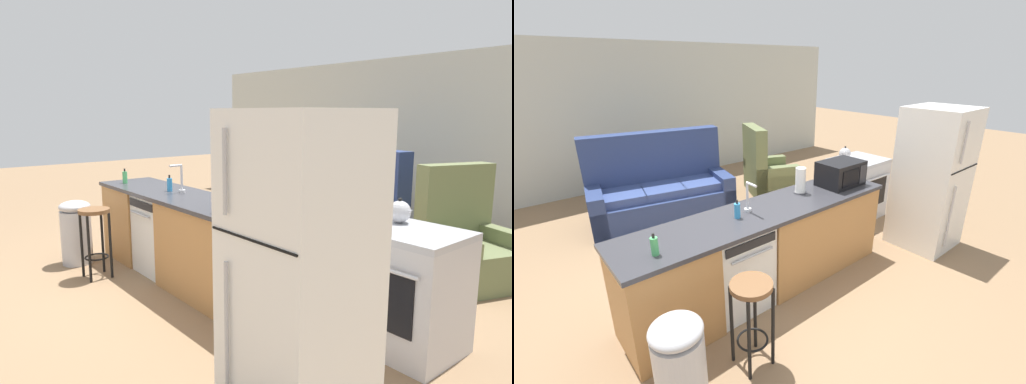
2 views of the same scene
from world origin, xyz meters
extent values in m
plane|color=#896B4C|center=(0.00, 0.00, 0.00)|extent=(24.00, 24.00, 0.00)
cube|color=beige|center=(0.30, 4.20, 1.30)|extent=(10.00, 0.06, 2.60)
cube|color=#B77F47|center=(-0.93, 0.00, 0.43)|extent=(0.75, 0.62, 0.86)
cube|color=#B77F47|center=(0.83, 0.00, 0.43)|extent=(1.55, 0.62, 0.86)
cube|color=#333338|center=(0.15, 0.00, 0.88)|extent=(2.94, 0.66, 0.04)
cube|color=#49331C|center=(0.15, 0.00, 0.04)|extent=(2.86, 0.56, 0.08)
cube|color=white|center=(-0.25, 0.00, 0.42)|extent=(0.58, 0.58, 0.84)
cube|color=black|center=(-0.25, -0.30, 0.78)|extent=(0.52, 0.01, 0.08)
cylinder|color=#B2B2B7|center=(-0.25, -0.31, 0.68)|extent=(0.44, 0.02, 0.02)
cube|color=#B7B7BC|center=(2.35, 0.55, 0.42)|extent=(0.76, 0.64, 0.85)
cube|color=black|center=(2.35, 0.22, 0.47)|extent=(0.53, 0.01, 0.43)
cylinder|color=silver|center=(2.35, 0.20, 0.70)|extent=(0.61, 0.03, 0.03)
cube|color=#A8AAB2|center=(2.35, 0.55, 0.88)|extent=(0.76, 0.64, 0.05)
torus|color=black|center=(2.18, 0.42, 0.89)|extent=(0.16, 0.16, 0.01)
torus|color=black|center=(2.52, 0.42, 0.89)|extent=(0.16, 0.16, 0.01)
torus|color=black|center=(2.18, 0.68, 0.89)|extent=(0.16, 0.16, 0.01)
torus|color=black|center=(2.52, 0.68, 0.89)|extent=(0.16, 0.16, 0.01)
cube|color=white|center=(2.35, -0.55, 0.87)|extent=(0.72, 0.70, 1.75)
cylinder|color=#B2B2B7|center=(2.15, -0.92, 1.42)|extent=(0.02, 0.02, 0.47)
cylinder|color=#B2B2B7|center=(2.15, -0.92, 0.54)|extent=(0.02, 0.02, 0.76)
cube|color=black|center=(2.35, -0.90, 1.08)|extent=(0.68, 0.01, 0.01)
cube|color=black|center=(1.25, 0.00, 1.04)|extent=(0.50, 0.36, 0.28)
cube|color=black|center=(1.21, -0.18, 1.04)|extent=(0.27, 0.01, 0.18)
cube|color=#2D2D33|center=(1.42, -0.18, 1.04)|extent=(0.11, 0.01, 0.21)
cylinder|color=silver|center=(-0.02, 0.07, 0.92)|extent=(0.07, 0.07, 0.03)
cylinder|color=silver|center=(-0.02, 0.07, 1.06)|extent=(0.02, 0.02, 0.26)
cylinder|color=silver|center=(-0.02, 0.00, 1.19)|extent=(0.02, 0.14, 0.02)
cylinder|color=#4C4C51|center=(0.71, 0.11, 0.91)|extent=(0.14, 0.14, 0.01)
cylinder|color=white|center=(0.71, 0.11, 1.05)|extent=(0.11, 0.11, 0.27)
cylinder|color=#338CCC|center=(-0.18, 0.01, 0.97)|extent=(0.06, 0.06, 0.14)
cylinder|color=black|center=(-0.18, 0.01, 1.06)|extent=(0.02, 0.02, 0.04)
cylinder|color=#4CB266|center=(-1.01, -0.13, 0.97)|extent=(0.06, 0.06, 0.14)
cylinder|color=black|center=(-1.01, -0.13, 1.06)|extent=(0.02, 0.02, 0.04)
sphere|color=#B2B2B7|center=(2.18, 0.68, 0.99)|extent=(0.17, 0.17, 0.17)
sphere|color=black|center=(2.18, 0.68, 1.08)|extent=(0.03, 0.03, 0.03)
cone|color=#B2B2B7|center=(2.26, 0.68, 1.00)|extent=(0.08, 0.04, 0.06)
cylinder|color=brown|center=(-0.54, -0.68, 0.72)|extent=(0.32, 0.32, 0.04)
cylinder|color=black|center=(-0.66, -0.79, 0.35)|extent=(0.03, 0.03, 0.70)
cylinder|color=black|center=(-0.43, -0.79, 0.35)|extent=(0.03, 0.03, 0.70)
cylinder|color=black|center=(-0.66, -0.57, 0.35)|extent=(0.03, 0.03, 0.70)
cylinder|color=black|center=(-0.43, -0.57, 0.35)|extent=(0.03, 0.03, 0.70)
torus|color=black|center=(-0.54, -0.68, 0.22)|extent=(0.25, 0.25, 0.02)
cylinder|color=#B7B7BC|center=(-1.14, -0.69, 0.31)|extent=(0.34, 0.34, 0.62)
ellipsoid|color=#B7B7BC|center=(-1.14, -0.69, 0.67)|extent=(0.35, 0.35, 0.14)
cube|color=navy|center=(0.04, 2.32, 0.21)|extent=(2.13, 1.26, 0.42)
cube|color=navy|center=(0.10, 2.64, 0.64)|extent=(2.01, 0.61, 1.27)
cube|color=navy|center=(-0.84, 2.49, 0.31)|extent=(0.36, 0.92, 0.62)
cube|color=navy|center=(0.93, 2.15, 0.31)|extent=(0.36, 0.92, 0.62)
cube|color=#35477D|center=(-0.51, 2.37, 0.48)|extent=(0.67, 0.72, 0.12)
cube|color=#35477D|center=(0.03, 2.27, 0.48)|extent=(0.67, 0.72, 0.12)
cube|color=#35477D|center=(0.57, 2.17, 0.48)|extent=(0.67, 0.72, 0.12)
cube|color=#667047|center=(2.05, 2.21, 0.20)|extent=(1.05, 1.08, 0.40)
cube|color=#667047|center=(1.77, 2.32, 0.60)|extent=(0.49, 0.87, 1.20)
cube|color=#667047|center=(1.93, 1.89, 0.28)|extent=(0.81, 0.43, 0.55)
cube|color=#667047|center=(2.18, 2.53, 0.28)|extent=(0.81, 0.43, 0.55)
camera|label=1|loc=(4.11, -2.31, 1.73)|focal=32.00mm
camera|label=2|loc=(-1.76, -2.36, 2.23)|focal=24.00mm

